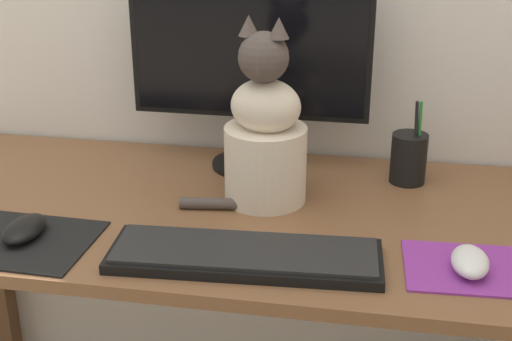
# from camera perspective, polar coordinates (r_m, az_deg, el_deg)

# --- Properties ---
(desk) EXTENTS (1.50, 0.63, 0.74)m
(desk) POSITION_cam_1_polar(r_m,az_deg,el_deg) (1.45, -1.72, -6.55)
(desk) COLOR brown
(desk) RESTS_ON ground_plane
(monitor) EXTENTS (0.51, 0.17, 0.43)m
(monitor) POSITION_cam_1_polar(r_m,az_deg,el_deg) (1.52, -0.52, 9.03)
(monitor) COLOR black
(monitor) RESTS_ON desk
(keyboard) EXTENTS (0.47, 0.17, 0.02)m
(keyboard) POSITION_cam_1_polar(r_m,az_deg,el_deg) (1.21, -0.88, -6.79)
(keyboard) COLOR black
(keyboard) RESTS_ON desk
(mousepad_left) EXTENTS (0.23, 0.21, 0.00)m
(mousepad_left) POSITION_cam_1_polar(r_m,az_deg,el_deg) (1.34, -17.76, -5.44)
(mousepad_left) COLOR black
(mousepad_left) RESTS_ON desk
(mousepad_right) EXTENTS (0.20, 0.18, 0.00)m
(mousepad_right) POSITION_cam_1_polar(r_m,az_deg,el_deg) (1.24, 16.16, -7.51)
(mousepad_right) COLOR purple
(mousepad_right) RESTS_ON desk
(computer_mouse_left) EXTENTS (0.07, 0.11, 0.03)m
(computer_mouse_left) POSITION_cam_1_polar(r_m,az_deg,el_deg) (1.34, -18.03, -4.46)
(computer_mouse_left) COLOR black
(computer_mouse_left) RESTS_ON mousepad_left
(computer_mouse_right) EXTENTS (0.06, 0.10, 0.04)m
(computer_mouse_right) POSITION_cam_1_polar(r_m,az_deg,el_deg) (1.22, 16.75, -6.99)
(computer_mouse_right) COLOR white
(computer_mouse_right) RESTS_ON mousepad_right
(cat) EXTENTS (0.26, 0.19, 0.37)m
(cat) POSITION_cam_1_polar(r_m,az_deg,el_deg) (1.38, 0.70, 2.83)
(cat) COLOR beige
(cat) RESTS_ON desk
(pen_cup) EXTENTS (0.08, 0.08, 0.18)m
(pen_cup) POSITION_cam_1_polar(r_m,az_deg,el_deg) (1.53, 12.12, 1.00)
(pen_cup) COLOR black
(pen_cup) RESTS_ON desk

